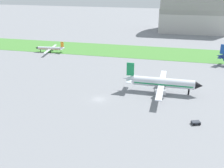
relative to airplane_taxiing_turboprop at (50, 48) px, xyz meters
The scene contains 6 objects.
ground_plane 69.78m from the airplane_taxiing_turboprop, 50.97° to the right, with size 600.00×600.00×0.00m, color gray.
grass_taxiway_strip 45.62m from the airplane_taxiing_turboprop, 15.46° to the left, with size 360.00×28.00×0.08m, color #478438.
airplane_taxiing_turboprop is the anchor object (origin of this frame).
airplane_midfield_jet 77.38m from the airplane_taxiing_turboprop, 33.64° to the right, with size 28.81×29.41×10.41m.
baggage_cart_near_gate 99.04m from the airplane_taxiing_turboprop, 40.27° to the right, with size 2.85×2.49×0.90m.
hangar_distant 115.63m from the airplane_taxiing_turboprop, 46.09° to the left, with size 48.91×31.35×36.35m.
Camera 1 is at (23.49, -80.47, 39.28)m, focal length 42.72 mm.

